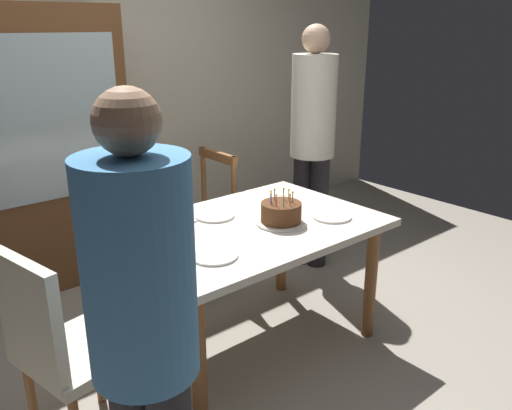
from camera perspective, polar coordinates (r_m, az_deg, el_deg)
ground at (r=3.18m, az=-0.71°, el=-14.83°), size 6.40×6.40×0.00m
back_wall at (r=4.26m, az=-17.24°, el=11.87°), size 6.40×0.10×2.60m
dining_table at (r=2.87m, az=-0.76°, el=-3.93°), size 1.41×0.96×0.75m
birthday_cake at (r=2.83m, az=2.74°, el=-0.94°), size 0.28×0.28×0.18m
plate_near_celebrant at (r=2.45m, az=-4.54°, el=-5.51°), size 0.22×0.22×0.01m
plate_far_side at (r=2.95m, az=-4.50°, el=-1.17°), size 0.22×0.22×0.01m
plate_near_guest at (r=2.96m, az=8.22°, el=-1.23°), size 0.22×0.22×0.01m
fork_near_celebrant at (r=2.38m, az=-7.81°, el=-6.50°), size 0.18×0.04×0.01m
fork_far_side at (r=2.87m, az=-7.11°, el=-1.93°), size 0.18×0.04×0.01m
chair_spindle_back at (r=3.65m, az=-6.19°, el=-2.13°), size 0.45×0.45×0.95m
chair_upholstered at (r=2.37m, az=-20.34°, el=-13.94°), size 0.52×0.52×0.95m
person_celebrant at (r=1.61m, az=-12.09°, el=-13.06°), size 0.32×0.32×1.63m
person_guest at (r=3.84m, az=6.17°, el=7.62°), size 0.32×0.32×1.77m
china_cabinet at (r=3.86m, az=-22.14°, el=5.39°), size 1.10×0.45×1.90m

